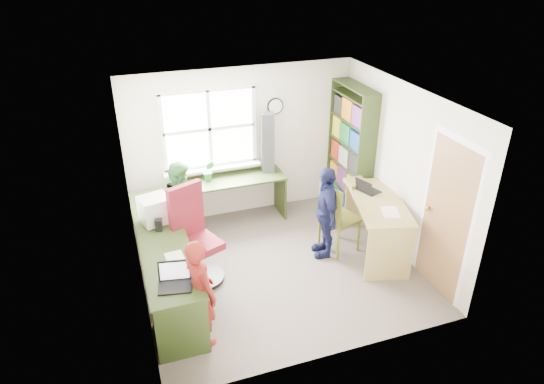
{
  "coord_description": "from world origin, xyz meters",
  "views": [
    {
      "loc": [
        -1.87,
        -5.15,
        4.03
      ],
      "look_at": [
        0.0,
        0.25,
        1.05
      ],
      "focal_mm": 32.0,
      "sensor_mm": 36.0,
      "label": 1
    }
  ],
  "objects_px": {
    "potted_plant": "(209,171)",
    "laptop_left": "(175,280)",
    "crt_monitor": "(155,210)",
    "cd_tower": "(268,143)",
    "wooden_chair": "(336,216)",
    "laptop_right": "(367,189)",
    "l_desk": "(185,271)",
    "bookshelf": "(350,153)",
    "right_desk": "(377,215)",
    "person_red": "(201,292)",
    "swivel_chair": "(195,241)",
    "person_navy": "(326,212)",
    "person_green": "(183,205)"
  },
  "relations": [
    {
      "from": "person_red",
      "to": "person_green",
      "type": "distance_m",
      "value": 2.0
    },
    {
      "from": "right_desk",
      "to": "crt_monitor",
      "type": "bearing_deg",
      "value": -175.17
    },
    {
      "from": "wooden_chair",
      "to": "potted_plant",
      "type": "relative_size",
      "value": 3.29
    },
    {
      "from": "swivel_chair",
      "to": "cd_tower",
      "type": "bearing_deg",
      "value": 19.79
    },
    {
      "from": "potted_plant",
      "to": "person_red",
      "type": "height_order",
      "value": "person_red"
    },
    {
      "from": "swivel_chair",
      "to": "crt_monitor",
      "type": "distance_m",
      "value": 0.64
    },
    {
      "from": "laptop_right",
      "to": "cd_tower",
      "type": "distance_m",
      "value": 1.69
    },
    {
      "from": "crt_monitor",
      "to": "cd_tower",
      "type": "bearing_deg",
      "value": 13.08
    },
    {
      "from": "laptop_right",
      "to": "laptop_left",
      "type": "bearing_deg",
      "value": 91.87
    },
    {
      "from": "bookshelf",
      "to": "swivel_chair",
      "type": "relative_size",
      "value": 1.6
    },
    {
      "from": "person_red",
      "to": "l_desk",
      "type": "bearing_deg",
      "value": -16.97
    },
    {
      "from": "laptop_left",
      "to": "person_red",
      "type": "relative_size",
      "value": 0.3
    },
    {
      "from": "bookshelf",
      "to": "person_navy",
      "type": "bearing_deg",
      "value": -130.17
    },
    {
      "from": "right_desk",
      "to": "swivel_chair",
      "type": "distance_m",
      "value": 2.56
    },
    {
      "from": "crt_monitor",
      "to": "person_navy",
      "type": "xyz_separation_m",
      "value": [
        2.26,
        -0.37,
        -0.26
      ]
    },
    {
      "from": "l_desk",
      "to": "person_green",
      "type": "bearing_deg",
      "value": 80.47
    },
    {
      "from": "wooden_chair",
      "to": "laptop_left",
      "type": "xyz_separation_m",
      "value": [
        -2.4,
        -1.01,
        0.22
      ]
    },
    {
      "from": "swivel_chair",
      "to": "wooden_chair",
      "type": "xyz_separation_m",
      "value": [
        2.0,
        -0.05,
        0.02
      ]
    },
    {
      "from": "laptop_right",
      "to": "person_green",
      "type": "relative_size",
      "value": 0.28
    },
    {
      "from": "potted_plant",
      "to": "crt_monitor",
      "type": "bearing_deg",
      "value": -133.11
    },
    {
      "from": "bookshelf",
      "to": "laptop_right",
      "type": "bearing_deg",
      "value": -103.21
    },
    {
      "from": "crt_monitor",
      "to": "person_green",
      "type": "height_order",
      "value": "person_green"
    },
    {
      "from": "cd_tower",
      "to": "person_red",
      "type": "relative_size",
      "value": 0.73
    },
    {
      "from": "l_desk",
      "to": "swivel_chair",
      "type": "relative_size",
      "value": 2.24
    },
    {
      "from": "right_desk",
      "to": "cd_tower",
      "type": "bearing_deg",
      "value": 140.36
    },
    {
      "from": "person_red",
      "to": "person_green",
      "type": "xyz_separation_m",
      "value": [
        0.16,
        1.99,
        0.01
      ]
    },
    {
      "from": "laptop_right",
      "to": "person_green",
      "type": "xyz_separation_m",
      "value": [
        -2.52,
        0.78,
        -0.21
      ]
    },
    {
      "from": "l_desk",
      "to": "wooden_chair",
      "type": "xyz_separation_m",
      "value": [
        2.22,
        0.4,
        0.13
      ]
    },
    {
      "from": "l_desk",
      "to": "person_red",
      "type": "height_order",
      "value": "person_red"
    },
    {
      "from": "bookshelf",
      "to": "swivel_chair",
      "type": "bearing_deg",
      "value": -159.65
    },
    {
      "from": "cd_tower",
      "to": "person_navy",
      "type": "xyz_separation_m",
      "value": [
        0.38,
        -1.38,
        -0.55
      ]
    },
    {
      "from": "bookshelf",
      "to": "cd_tower",
      "type": "distance_m",
      "value": 1.34
    },
    {
      "from": "right_desk",
      "to": "person_red",
      "type": "distance_m",
      "value": 2.86
    },
    {
      "from": "bookshelf",
      "to": "potted_plant",
      "type": "relative_size",
      "value": 6.41
    },
    {
      "from": "bookshelf",
      "to": "laptop_left",
      "type": "height_order",
      "value": "bookshelf"
    },
    {
      "from": "l_desk",
      "to": "cd_tower",
      "type": "distance_m",
      "value": 2.56
    },
    {
      "from": "bookshelf",
      "to": "laptop_right",
      "type": "xyz_separation_m",
      "value": [
        -0.23,
        -0.96,
        -0.13
      ]
    },
    {
      "from": "potted_plant",
      "to": "wooden_chair",
      "type": "bearing_deg",
      "value": -41.85
    },
    {
      "from": "l_desk",
      "to": "laptop_left",
      "type": "distance_m",
      "value": 0.72
    },
    {
      "from": "laptop_right",
      "to": "person_red",
      "type": "relative_size",
      "value": 0.28
    },
    {
      "from": "laptop_right",
      "to": "potted_plant",
      "type": "relative_size",
      "value": 1.13
    },
    {
      "from": "cd_tower",
      "to": "crt_monitor",
      "type": "bearing_deg",
      "value": -137.55
    },
    {
      "from": "laptop_left",
      "to": "potted_plant",
      "type": "xyz_separation_m",
      "value": [
        0.9,
        2.35,
        0.11
      ]
    },
    {
      "from": "person_red",
      "to": "cd_tower",
      "type": "bearing_deg",
      "value": -54.64
    },
    {
      "from": "laptop_right",
      "to": "wooden_chair",
      "type": "bearing_deg",
      "value": 82.3
    },
    {
      "from": "potted_plant",
      "to": "laptop_left",
      "type": "bearing_deg",
      "value": -110.9
    },
    {
      "from": "l_desk",
      "to": "wooden_chair",
      "type": "distance_m",
      "value": 2.26
    },
    {
      "from": "wooden_chair",
      "to": "potted_plant",
      "type": "xyz_separation_m",
      "value": [
        -1.5,
        1.35,
        0.33
      ]
    },
    {
      "from": "l_desk",
      "to": "person_navy",
      "type": "bearing_deg",
      "value": 10.88
    },
    {
      "from": "wooden_chair",
      "to": "laptop_right",
      "type": "relative_size",
      "value": 2.9
    }
  ]
}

